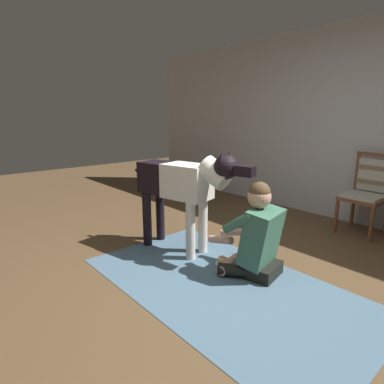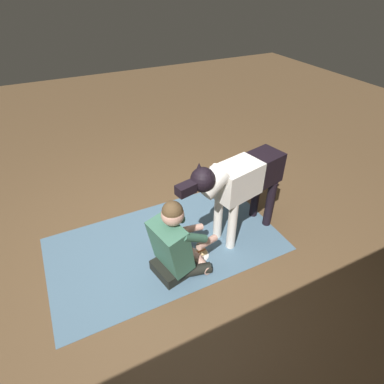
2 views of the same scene
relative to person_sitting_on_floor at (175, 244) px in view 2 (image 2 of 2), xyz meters
The scene contains 5 objects.
ground_plane 0.55m from the person_sitting_on_floor, 92.39° to the right, with size 14.26×14.26×0.00m, color brown.
area_rug 0.52m from the person_sitting_on_floor, 96.56° to the right, with size 2.51×1.41×0.01m, color slate.
person_sitting_on_floor is the anchor object (origin of this frame).
large_dog 0.92m from the person_sitting_on_floor, 167.90° to the right, with size 1.46×0.48×1.10m.
hot_dog_on_plate 0.45m from the person_sitting_on_floor, 167.90° to the right, with size 0.22×0.22×0.06m.
Camera 2 is at (0.82, 2.41, 2.52)m, focal length 29.29 mm.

